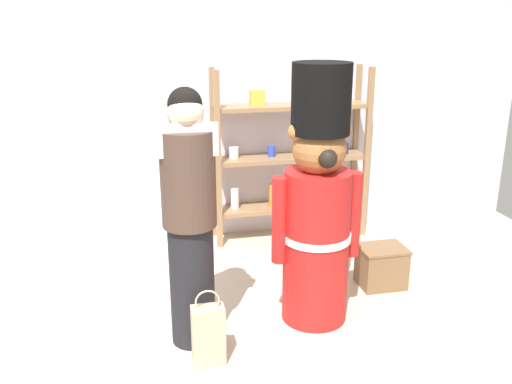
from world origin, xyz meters
The scene contains 7 objects.
ground_plane centered at (0.00, 0.00, 0.00)m, with size 6.40×6.40×0.00m, color beige.
back_wall centered at (0.00, 2.20, 1.30)m, with size 6.40×0.12×2.60m, color silver.
merchandise_shelf centered at (0.73, 1.98, 0.81)m, with size 1.49×0.35×1.65m.
teddy_bear_guard centered at (0.49, 0.41, 0.85)m, with size 0.64×0.48×1.81m.
person_shopper centered at (-0.39, 0.31, 0.88)m, with size 0.36×0.34×1.69m.
shopping_bag centered at (-0.33, 0.02, 0.20)m, with size 0.20×0.12×0.51m.
display_crate centered at (1.17, 0.77, 0.17)m, with size 0.37×0.30×0.33m.
Camera 1 is at (-0.68, -2.95, 2.09)m, focal length 38.60 mm.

